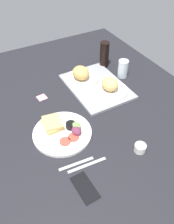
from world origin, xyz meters
TOP-DOWN VIEW (x-y plane):
  - ground_plane at (0.00, 0.00)cm, footprint 190.00×150.00cm
  - serving_tray at (-19.53, 21.66)cm, footprint 45.20×33.28cm
  - bread_plate_near at (-29.50, 16.09)cm, footprint 21.93×21.93cm
  - bread_plate_far at (-10.03, 26.17)cm, footprint 20.46×20.46cm
  - plate_with_salad at (6.09, -13.84)cm, footprint 30.54×30.54cm
  - drinking_glass at (-21.87, 43.75)cm, footprint 6.78×6.78cm
  - soda_bottle at (-39.14, 39.63)cm, footprint 6.40×6.40cm
  - espresso_cup at (34.66, 14.22)cm, footprint 5.60×5.60cm
  - fork at (26.73, -16.25)cm, footprint 2.96×17.06cm
  - knife at (29.73, -12.25)cm, footprint 2.90×19.05cm
  - cell_phone at (39.13, -18.47)cm, footprint 14.66×7.75cm
  - sticky_note at (-26.71, -13.03)cm, footprint 6.15×6.15cm

SIDE VIEW (x-z plane):
  - ground_plane at x=0.00cm, z-range -3.00..0.00cm
  - sticky_note at x=-26.71cm, z-range 0.00..0.12cm
  - fork at x=26.73cm, z-range 0.00..0.50cm
  - knife at x=29.73cm, z-range 0.00..0.50cm
  - cell_phone at x=39.13cm, z-range 0.00..0.80cm
  - serving_tray at x=-19.53cm, z-range 0.00..1.60cm
  - plate_with_salad at x=6.09cm, z-range -1.07..4.33cm
  - espresso_cup at x=34.66cm, z-range 0.00..4.00cm
  - bread_plate_far at x=-10.03cm, z-range 0.45..9.58cm
  - bread_plate_near at x=-29.50cm, z-range 0.42..10.13cm
  - drinking_glass at x=-21.87cm, z-range 0.00..11.88cm
  - soda_bottle at x=-39.14cm, z-range 0.00..18.37cm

